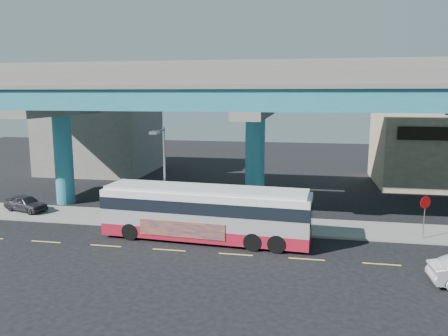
% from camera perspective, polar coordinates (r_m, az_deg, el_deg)
% --- Properties ---
extents(ground, '(120.00, 120.00, 0.00)m').
position_cam_1_polar(ground, '(25.82, 1.66, -10.99)').
color(ground, black).
rests_on(ground, ground).
extents(sidewalk, '(70.00, 4.00, 0.15)m').
position_cam_1_polar(sidewalk, '(30.96, 3.24, -7.32)').
color(sidewalk, gray).
rests_on(sidewalk, ground).
extents(lane_markings, '(58.00, 0.12, 0.01)m').
position_cam_1_polar(lane_markings, '(25.54, 1.56, -11.21)').
color(lane_markings, '#D8C64C').
rests_on(lane_markings, ground).
extents(viaduct, '(52.00, 12.40, 11.70)m').
position_cam_1_polar(viaduct, '(33.20, 4.19, 9.68)').
color(viaduct, '#226D82').
rests_on(viaduct, ground).
extents(building_concrete, '(12.00, 10.00, 9.00)m').
position_cam_1_polar(building_concrete, '(53.62, -15.81, 4.34)').
color(building_concrete, gray).
rests_on(building_concrete, ground).
extents(transit_bus, '(13.29, 3.73, 3.37)m').
position_cam_1_polar(transit_bus, '(27.48, -2.41, -5.66)').
color(transit_bus, maroon).
rests_on(transit_bus, ground).
extents(parked_car, '(3.51, 4.51, 1.26)m').
position_cam_1_polar(parked_car, '(37.14, -24.48, -4.19)').
color(parked_car, '#2C2D31').
rests_on(parked_car, sidewalk).
extents(street_lamp, '(0.50, 2.26, 6.79)m').
position_cam_1_polar(street_lamp, '(29.22, -8.11, 0.73)').
color(street_lamp, gray).
rests_on(street_lamp, sidewalk).
extents(stop_sign, '(0.73, 0.44, 2.74)m').
position_cam_1_polar(stop_sign, '(29.87, 24.78, -4.73)').
color(stop_sign, gray).
rests_on(stop_sign, sidewalk).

